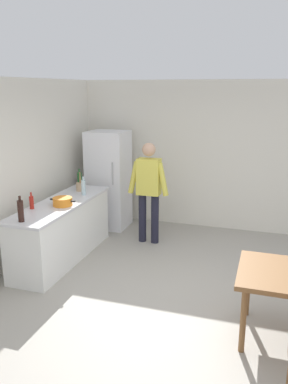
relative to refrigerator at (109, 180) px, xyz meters
The scene contains 11 objects.
ground_plane 3.19m from the refrigerator, 51.63° to the right, with size 14.00×14.00×0.00m, color #9E998E.
wall_back 2.04m from the refrigerator, 17.53° to the left, with size 6.40×0.12×2.70m, color silver.
kitchen_counter 1.66m from the refrigerator, 93.58° to the right, with size 0.64×2.20×0.90m.
refrigerator is the anchor object (origin of this frame).
person 1.10m from the refrigerator, 30.23° to the right, with size 0.70×0.22×1.70m.
cooking_pot 1.74m from the refrigerator, 89.57° to the right, with size 0.40×0.28×0.12m.
utensil_jar 0.92m from the refrigerator, 98.59° to the right, with size 0.11×0.11×0.32m.
bottle_wine_green 0.81m from the refrigerator, 104.82° to the right, with size 0.08×0.08×0.34m.
bottle_water_clear 1.13m from the refrigerator, 87.98° to the right, with size 0.07×0.07×0.30m.
bottle_sauce_red 2.04m from the refrigerator, 99.10° to the right, with size 0.06×0.06×0.24m.
bottle_wine_dark 2.55m from the refrigerator, 93.04° to the right, with size 0.08×0.08×0.34m.
Camera 1 is at (0.93, -4.20, 2.55)m, focal length 36.97 mm.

